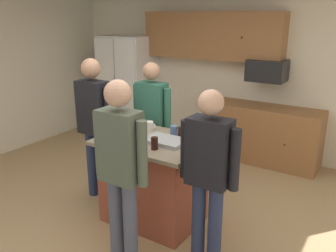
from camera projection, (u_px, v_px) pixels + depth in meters
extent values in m
plane|color=tan|center=(137.00, 219.00, 4.16)|extent=(7.04, 7.04, 0.00)
cube|color=beige|center=(237.00, 74.00, 6.02)|extent=(6.40, 0.10, 2.60)
cube|color=#936038|center=(211.00, 36.00, 5.87)|extent=(2.40, 0.35, 0.75)
sphere|color=#4C3823|center=(242.00, 38.00, 5.41)|extent=(0.04, 0.04, 0.04)
cube|color=#936038|center=(261.00, 134.00, 5.71)|extent=(1.80, 0.60, 0.90)
sphere|color=#4C3823|center=(284.00, 145.00, 5.22)|extent=(0.04, 0.04, 0.04)
cube|color=white|center=(129.00, 87.00, 6.83)|extent=(0.94, 0.70, 1.88)
cube|color=white|center=(106.00, 89.00, 6.66)|extent=(0.44, 0.04, 1.80)
cube|color=white|center=(126.00, 91.00, 6.42)|extent=(0.44, 0.04, 1.80)
cylinder|color=#B2B2B7|center=(115.00, 85.00, 6.49)|extent=(0.02, 0.02, 0.35)
cube|color=black|center=(267.00, 71.00, 5.42)|extent=(0.56, 0.40, 0.32)
cube|color=brown|center=(154.00, 182.00, 4.03)|extent=(1.02, 0.72, 0.93)
cube|color=gray|center=(153.00, 141.00, 3.89)|extent=(1.16, 0.86, 0.04)
cylinder|color=#232D4C|center=(198.00, 221.00, 3.39)|extent=(0.13, 0.13, 0.82)
cylinder|color=#232D4C|center=(215.00, 226.00, 3.30)|extent=(0.13, 0.13, 0.82)
cube|color=black|center=(209.00, 152.00, 3.13)|extent=(0.38, 0.22, 0.61)
sphere|color=tan|center=(211.00, 102.00, 3.00)|extent=(0.22, 0.22, 0.22)
cylinder|color=black|center=(185.00, 149.00, 3.26)|extent=(0.09, 0.09, 0.55)
cylinder|color=black|center=(235.00, 160.00, 3.02)|extent=(0.09, 0.09, 0.55)
cylinder|color=#232D4C|center=(92.00, 164.00, 4.62)|extent=(0.13, 0.13, 0.87)
cylinder|color=#232D4C|center=(102.00, 166.00, 4.53)|extent=(0.13, 0.13, 0.87)
cube|color=black|center=(93.00, 107.00, 4.35)|extent=(0.38, 0.22, 0.65)
sphere|color=tan|center=(91.00, 68.00, 4.20)|extent=(0.23, 0.23, 0.23)
cylinder|color=black|center=(79.00, 106.00, 4.48)|extent=(0.09, 0.09, 0.58)
cylinder|color=black|center=(108.00, 112.00, 4.23)|extent=(0.09, 0.09, 0.58)
cylinder|color=tan|center=(147.00, 157.00, 4.88)|extent=(0.13, 0.13, 0.83)
cylinder|color=tan|center=(158.00, 160.00, 4.79)|extent=(0.13, 0.13, 0.83)
cube|color=#2D6651|center=(152.00, 106.00, 4.62)|extent=(0.38, 0.22, 0.62)
sphere|color=tan|center=(151.00, 71.00, 4.48)|extent=(0.22, 0.22, 0.22)
cylinder|color=#2D6651|center=(137.00, 105.00, 4.75)|extent=(0.09, 0.09, 0.56)
cylinder|color=#2D6651|center=(168.00, 110.00, 4.50)|extent=(0.09, 0.09, 0.56)
cylinder|color=#4C5166|center=(116.00, 220.00, 3.38)|extent=(0.13, 0.13, 0.86)
cylinder|color=#4C5166|center=(130.00, 225.00, 3.29)|extent=(0.13, 0.13, 0.86)
cube|color=#4C5647|center=(120.00, 147.00, 3.11)|extent=(0.38, 0.22, 0.64)
sphere|color=tan|center=(118.00, 93.00, 2.97)|extent=(0.23, 0.23, 0.23)
cylinder|color=#4C5647|center=(99.00, 143.00, 3.24)|extent=(0.09, 0.09, 0.58)
cylinder|color=#4C5647|center=(142.00, 154.00, 2.99)|extent=(0.09, 0.09, 0.58)
cylinder|color=#4C6B99|center=(174.00, 130.00, 4.03)|extent=(0.08, 0.08, 0.10)
torus|color=#4C6B99|center=(178.00, 131.00, 3.99)|extent=(0.06, 0.01, 0.06)
cylinder|color=black|center=(155.00, 143.00, 3.59)|extent=(0.07, 0.07, 0.13)
cylinder|color=black|center=(128.00, 129.00, 4.01)|extent=(0.07, 0.07, 0.14)
cylinder|color=black|center=(181.00, 133.00, 3.90)|extent=(0.06, 0.06, 0.13)
cylinder|color=white|center=(149.00, 126.00, 4.20)|extent=(0.09, 0.09, 0.10)
torus|color=white|center=(154.00, 126.00, 4.16)|extent=(0.06, 0.01, 0.06)
cylinder|color=black|center=(120.00, 136.00, 3.79)|extent=(0.07, 0.07, 0.14)
cube|color=#B7B7BC|center=(165.00, 142.00, 3.79)|extent=(0.44, 0.30, 0.02)
cube|color=#A8A8AD|center=(165.00, 140.00, 3.79)|extent=(0.44, 0.30, 0.02)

